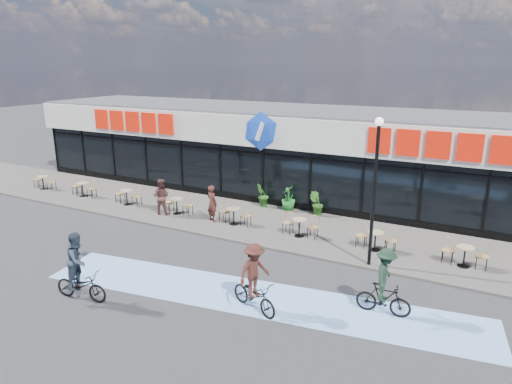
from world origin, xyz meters
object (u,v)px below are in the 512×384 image
at_px(potted_plant_left, 262,195).
at_px(bistro_set_0, 44,181).
at_px(patron_left, 212,203).
at_px(cyclist_a, 254,283).
at_px(potted_plant_right, 288,198).
at_px(potted_plant_mid, 316,204).
at_px(cyclist_b, 385,285).
at_px(lamp_post, 375,180).
at_px(patron_right, 161,196).

bearing_deg(potted_plant_left, bistro_set_0, -167.55).
height_order(patron_left, cyclist_a, cyclist_a).
bearing_deg(potted_plant_right, potted_plant_mid, -4.54).
bearing_deg(cyclist_b, cyclist_a, -155.51).
bearing_deg(bistro_set_0, potted_plant_right, 11.83).
xyz_separation_m(lamp_post, patron_left, (-7.41, 1.30, -2.25)).
bearing_deg(cyclist_a, patron_left, 131.93).
bearing_deg(potted_plant_right, cyclist_b, -49.65).
height_order(patron_right, cyclist_b, cyclist_b).
bearing_deg(patron_left, lamp_post, -166.98).
bearing_deg(patron_right, cyclist_a, 127.48).
distance_m(potted_plant_left, patron_left, 3.08).
xyz_separation_m(lamp_post, patron_right, (-10.06, 1.00, -2.22)).
xyz_separation_m(potted_plant_mid, patron_left, (-3.86, -2.91, 0.26)).
xyz_separation_m(lamp_post, potted_plant_mid, (-3.55, 4.21, -2.52)).
xyz_separation_m(potted_plant_mid, cyclist_a, (1.33, -8.68, 0.21)).
height_order(bistro_set_0, potted_plant_mid, potted_plant_mid).
xyz_separation_m(potted_plant_left, cyclist_a, (4.13, -8.66, 0.19)).
bearing_deg(patron_right, cyclist_b, 143.06).
bearing_deg(potted_plant_right, cyclist_a, -72.34).
bearing_deg(potted_plant_mid, cyclist_a, -81.30).
relative_size(patron_left, patron_right, 0.97).
distance_m(lamp_post, potted_plant_right, 7.08).
relative_size(patron_left, cyclist_b, 0.82).
distance_m(patron_right, cyclist_b, 11.87).
height_order(bistro_set_0, cyclist_a, cyclist_a).
height_order(cyclist_a, cyclist_b, cyclist_a).
bearing_deg(bistro_set_0, patron_right, -2.98).
bearing_deg(potted_plant_mid, potted_plant_left, -179.54).
bearing_deg(cyclist_a, lamp_post, 63.52).
relative_size(lamp_post, cyclist_a, 2.49).
relative_size(potted_plant_left, cyclist_b, 0.57).
relative_size(patron_right, cyclist_a, 0.82).
height_order(lamp_post, bistro_set_0, lamp_post).
relative_size(potted_plant_right, cyclist_b, 0.60).
xyz_separation_m(lamp_post, cyclist_b, (1.14, -2.94, -2.26)).
distance_m(patron_left, patron_right, 2.66).
height_order(lamp_post, cyclist_b, lamp_post).
distance_m(patron_left, cyclist_b, 9.55).
distance_m(potted_plant_right, cyclist_b, 9.53).
bearing_deg(patron_right, patron_left, 168.98).
height_order(potted_plant_right, patron_right, patron_right).
bearing_deg(patron_left, cyclist_b, 176.64).
relative_size(bistro_set_0, potted_plant_left, 1.33).
xyz_separation_m(potted_plant_left, potted_plant_right, (1.33, 0.14, 0.03)).
distance_m(lamp_post, cyclist_b, 3.87).
distance_m(lamp_post, potted_plant_mid, 6.06).
bearing_deg(potted_plant_right, lamp_post, -40.72).
height_order(bistro_set_0, potted_plant_left, potted_plant_left).
relative_size(potted_plant_mid, cyclist_b, 0.56).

